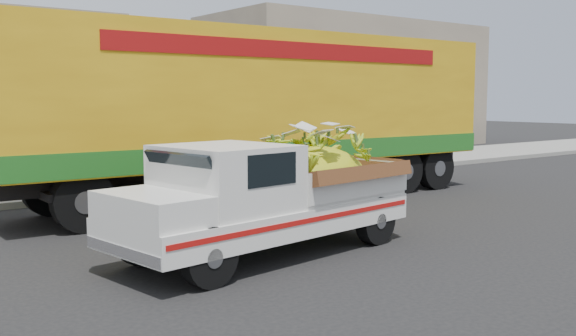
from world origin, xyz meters
TOP-DOWN VIEW (x-y plane):
  - ground at (0.00, 0.00)m, footprint 100.00×100.00m
  - curb at (0.00, 6.49)m, footprint 60.00×0.25m
  - sidewalk at (0.00, 8.59)m, footprint 60.00×4.00m
  - building_right at (14.00, 15.49)m, footprint 14.00×6.00m
  - pickup_truck at (-1.60, -0.09)m, footprint 5.05×2.43m
  - semi_trailer at (0.95, 4.04)m, footprint 12.02×2.72m

SIDE VIEW (x-z plane):
  - ground at x=0.00m, z-range 0.00..0.00m
  - sidewalk at x=0.00m, z-range 0.00..0.14m
  - curb at x=0.00m, z-range 0.00..0.15m
  - pickup_truck at x=-1.60m, z-range 0.06..1.76m
  - semi_trailer at x=0.95m, z-range 0.22..4.02m
  - building_right at x=14.00m, z-range 0.00..6.00m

